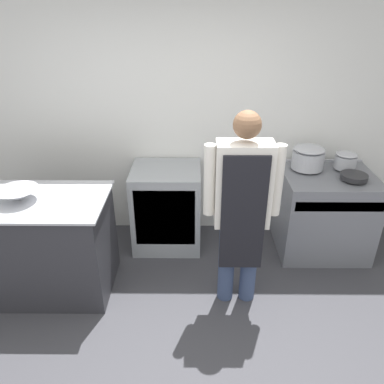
% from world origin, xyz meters
% --- Properties ---
extents(wall_back, '(8.00, 0.05, 2.70)m').
position_xyz_m(wall_back, '(0.00, 2.14, 1.35)').
color(wall_back, white).
rests_on(wall_back, ground_plane).
extents(prep_counter, '(1.29, 0.75, 0.93)m').
position_xyz_m(prep_counter, '(-1.27, 1.06, 0.46)').
color(prep_counter, '#2D2D33').
rests_on(prep_counter, ground_plane).
extents(stove, '(0.90, 0.74, 0.89)m').
position_xyz_m(stove, '(1.47, 1.70, 0.44)').
color(stove, slate).
rests_on(stove, ground_plane).
extents(fridge_unit, '(0.71, 0.62, 0.89)m').
position_xyz_m(fridge_unit, '(-0.18, 1.79, 0.44)').
color(fridge_unit, '#93999E').
rests_on(fridge_unit, ground_plane).
extents(person_cook, '(0.62, 0.24, 1.73)m').
position_xyz_m(person_cook, '(0.50, 0.92, 0.98)').
color(person_cook, '#38476B').
rests_on(person_cook, ground_plane).
extents(mixing_bowl, '(0.34, 0.34, 0.11)m').
position_xyz_m(mixing_bowl, '(-1.35, 1.04, 0.98)').
color(mixing_bowl, '#B2B5BC').
rests_on(mixing_bowl, prep_counter).
extents(stock_pot, '(0.32, 0.32, 0.23)m').
position_xyz_m(stock_pot, '(1.26, 1.83, 1.01)').
color(stock_pot, '#B2B5BC').
rests_on(stock_pot, stove).
extents(saute_pan, '(0.26, 0.26, 0.05)m').
position_xyz_m(saute_pan, '(1.65, 1.57, 0.91)').
color(saute_pan, '#262628').
rests_on(saute_pan, stove).
extents(sauce_pot, '(0.22, 0.22, 0.17)m').
position_xyz_m(sauce_pot, '(1.65, 1.83, 0.97)').
color(sauce_pot, '#B2B5BC').
rests_on(sauce_pot, stove).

